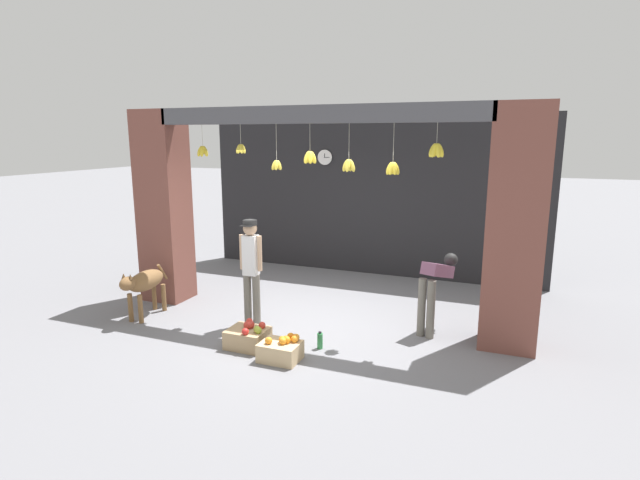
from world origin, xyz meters
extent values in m
plane|color=slate|center=(0.00, 0.00, 0.00)|extent=(60.00, 60.00, 0.00)
cube|color=#232326|center=(0.00, 3.10, 1.55)|extent=(6.69, 0.12, 3.11)
cube|color=brown|center=(-2.69, 0.30, 1.55)|extent=(0.70, 0.60, 3.11)
cube|color=brown|center=(2.69, 0.30, 1.55)|extent=(0.70, 0.60, 3.11)
cube|color=#4C4C51|center=(0.00, 0.12, 2.99)|extent=(4.79, 0.24, 0.24)
cylinder|color=#B2AD99|center=(-1.74, 0.08, 2.71)|extent=(0.01, 0.01, 0.31)
ellipsoid|color=yellow|center=(-1.69, 0.08, 2.47)|extent=(0.11, 0.06, 0.18)
ellipsoid|color=yellow|center=(-1.72, 0.12, 2.47)|extent=(0.08, 0.11, 0.18)
ellipsoid|color=yellow|center=(-1.77, 0.11, 2.47)|extent=(0.11, 0.09, 0.18)
ellipsoid|color=yellow|center=(-1.77, 0.06, 2.47)|extent=(0.11, 0.09, 0.18)
ellipsoid|color=yellow|center=(-1.72, 0.04, 2.47)|extent=(0.08, 0.11, 0.18)
cylinder|color=#B2AD99|center=(-1.11, 0.12, 2.72)|extent=(0.01, 0.01, 0.28)
ellipsoid|color=gold|center=(-1.07, 0.12, 2.52)|extent=(0.10, 0.05, 0.15)
ellipsoid|color=gold|center=(-1.08, 0.15, 2.52)|extent=(0.08, 0.09, 0.16)
ellipsoid|color=gold|center=(-1.11, 0.16, 2.52)|extent=(0.06, 0.10, 0.15)
ellipsoid|color=gold|center=(-1.14, 0.14, 2.52)|extent=(0.10, 0.07, 0.16)
ellipsoid|color=gold|center=(-1.14, 0.11, 2.52)|extent=(0.10, 0.07, 0.16)
ellipsoid|color=gold|center=(-1.11, 0.09, 2.52)|extent=(0.06, 0.10, 0.15)
ellipsoid|color=gold|center=(-1.08, 0.09, 2.52)|extent=(0.08, 0.09, 0.16)
cylinder|color=#B2AD99|center=(-0.51, 0.09, 2.61)|extent=(0.01, 0.01, 0.50)
ellipsoid|color=gold|center=(-0.47, 0.09, 2.29)|extent=(0.10, 0.05, 0.16)
ellipsoid|color=gold|center=(-0.50, 0.12, 2.29)|extent=(0.07, 0.10, 0.16)
ellipsoid|color=gold|center=(-0.54, 0.11, 2.29)|extent=(0.10, 0.08, 0.16)
ellipsoid|color=gold|center=(-0.54, 0.06, 2.29)|extent=(0.10, 0.08, 0.16)
ellipsoid|color=gold|center=(-0.50, 0.05, 2.29)|extent=(0.07, 0.10, 0.16)
cylinder|color=#B2AD99|center=(-0.02, 0.14, 2.68)|extent=(0.01, 0.01, 0.37)
ellipsoid|color=yellow|center=(0.03, 0.14, 2.41)|extent=(0.12, 0.07, 0.19)
ellipsoid|color=yellow|center=(0.00, 0.18, 2.41)|extent=(0.10, 0.12, 0.20)
ellipsoid|color=yellow|center=(-0.05, 0.18, 2.41)|extent=(0.10, 0.12, 0.20)
ellipsoid|color=yellow|center=(-0.07, 0.14, 2.41)|extent=(0.12, 0.07, 0.19)
ellipsoid|color=yellow|center=(-0.05, 0.09, 2.41)|extent=(0.10, 0.12, 0.20)
ellipsoid|color=yellow|center=(0.00, 0.09, 2.41)|extent=(0.10, 0.12, 0.20)
cylinder|color=#B2AD99|center=(0.56, 0.09, 2.63)|extent=(0.01, 0.01, 0.47)
ellipsoid|color=gold|center=(0.60, 0.09, 2.31)|extent=(0.12, 0.06, 0.18)
ellipsoid|color=gold|center=(0.56, 0.14, 2.31)|extent=(0.06, 0.12, 0.18)
ellipsoid|color=gold|center=(0.51, 0.09, 2.31)|extent=(0.12, 0.06, 0.18)
ellipsoid|color=gold|center=(0.56, 0.05, 2.31)|extent=(0.06, 0.12, 0.18)
cylinder|color=#B2AD99|center=(1.15, 0.14, 2.62)|extent=(0.01, 0.01, 0.50)
ellipsoid|color=yellow|center=(1.19, 0.14, 2.28)|extent=(0.12, 0.07, 0.19)
ellipsoid|color=yellow|center=(1.18, 0.17, 2.28)|extent=(0.10, 0.11, 0.19)
ellipsoid|color=yellow|center=(1.14, 0.18, 2.28)|extent=(0.08, 0.12, 0.19)
ellipsoid|color=yellow|center=(1.11, 0.16, 2.28)|extent=(0.12, 0.09, 0.19)
ellipsoid|color=yellow|center=(1.11, 0.12, 2.28)|extent=(0.12, 0.09, 0.19)
ellipsoid|color=yellow|center=(1.14, 0.09, 2.28)|extent=(0.08, 0.12, 0.19)
ellipsoid|color=yellow|center=(1.18, 0.10, 2.28)|extent=(0.10, 0.11, 0.19)
cylinder|color=#B2AD99|center=(1.71, 0.08, 2.74)|extent=(0.01, 0.01, 0.26)
ellipsoid|color=yellow|center=(1.76, 0.08, 2.52)|extent=(0.13, 0.07, 0.19)
ellipsoid|color=yellow|center=(1.73, 0.12, 2.52)|extent=(0.10, 0.12, 0.20)
ellipsoid|color=yellow|center=(1.68, 0.12, 2.52)|extent=(0.10, 0.12, 0.20)
ellipsoid|color=yellow|center=(1.66, 0.08, 2.52)|extent=(0.13, 0.07, 0.19)
ellipsoid|color=yellow|center=(1.68, 0.03, 2.52)|extent=(0.10, 0.12, 0.20)
ellipsoid|color=yellow|center=(1.73, 0.03, 2.52)|extent=(0.10, 0.12, 0.20)
ellipsoid|color=brown|center=(-2.43, -0.54, 0.56)|extent=(0.34, 0.75, 0.30)
cylinder|color=brown|center=(-2.33, -0.82, 0.21)|extent=(0.07, 0.07, 0.43)
cylinder|color=brown|center=(-2.50, -0.83, 0.21)|extent=(0.07, 0.07, 0.43)
cylinder|color=brown|center=(-2.36, -0.26, 0.21)|extent=(0.07, 0.07, 0.43)
cylinder|color=brown|center=(-2.53, -0.27, 0.21)|extent=(0.07, 0.07, 0.43)
ellipsoid|color=brown|center=(-2.41, -0.95, 0.63)|extent=(0.20, 0.28, 0.20)
cone|color=brown|center=(-2.35, -0.95, 0.73)|extent=(0.07, 0.07, 0.08)
cone|color=brown|center=(-2.47, -0.95, 0.73)|extent=(0.07, 0.07, 0.08)
cylinder|color=brown|center=(-2.45, -0.14, 0.59)|extent=(0.06, 0.23, 0.30)
cylinder|color=#6B665B|center=(-0.69, -0.28, 0.38)|extent=(0.11, 0.11, 0.76)
cylinder|color=#6B665B|center=(-0.83, -0.29, 0.38)|extent=(0.11, 0.11, 0.76)
cube|color=white|center=(-0.76, -0.29, 1.05)|extent=(0.21, 0.18, 0.57)
cylinder|color=tan|center=(-0.62, -0.28, 1.08)|extent=(0.06, 0.06, 0.50)
cylinder|color=tan|center=(-0.90, -0.29, 1.08)|extent=(0.06, 0.06, 0.50)
sphere|color=tan|center=(-0.76, -0.29, 1.43)|extent=(0.20, 0.20, 0.20)
cylinder|color=#2D2D2D|center=(-0.76, -0.29, 1.51)|extent=(0.20, 0.20, 0.07)
cube|color=#2D2D2D|center=(-0.75, -0.39, 1.49)|extent=(0.17, 0.12, 0.01)
cylinder|color=#6B665B|center=(1.58, 0.23, 0.41)|extent=(0.11, 0.11, 0.81)
cylinder|color=#6B665B|center=(1.72, 0.19, 0.41)|extent=(0.11, 0.11, 0.81)
cube|color=#754760|center=(1.74, 0.47, 0.89)|extent=(0.41, 0.64, 0.31)
sphere|color=black|center=(1.87, 0.83, 0.96)|extent=(0.20, 0.20, 0.20)
cube|color=tan|center=(0.13, -1.18, 0.11)|extent=(0.48, 0.38, 0.23)
sphere|color=orange|center=(0.19, -1.14, 0.27)|extent=(0.09, 0.09, 0.09)
sphere|color=orange|center=(0.15, -1.17, 0.27)|extent=(0.09, 0.09, 0.09)
sphere|color=orange|center=(0.28, -1.04, 0.27)|extent=(0.09, 0.09, 0.09)
sphere|color=orange|center=(0.20, -1.04, 0.27)|extent=(0.09, 0.09, 0.09)
sphere|color=orange|center=(0.28, -1.10, 0.27)|extent=(0.09, 0.09, 0.09)
sphere|color=orange|center=(0.01, -1.26, 0.27)|extent=(0.09, 0.09, 0.09)
sphere|color=orange|center=(0.21, -1.16, 0.27)|extent=(0.09, 0.09, 0.09)
sphere|color=orange|center=(0.27, -1.05, 0.27)|extent=(0.09, 0.09, 0.09)
sphere|color=orange|center=(0.18, -1.21, 0.27)|extent=(0.09, 0.09, 0.09)
cube|color=tan|center=(-0.44, -0.98, 0.12)|extent=(0.50, 0.43, 0.24)
sphere|color=red|center=(-0.43, -0.90, 0.28)|extent=(0.09, 0.09, 0.09)
sphere|color=red|center=(-0.42, -0.94, 0.28)|extent=(0.09, 0.09, 0.09)
sphere|color=red|center=(-0.28, -0.88, 0.28)|extent=(0.09, 0.09, 0.09)
sphere|color=#99B238|center=(-0.27, -1.03, 0.28)|extent=(0.09, 0.09, 0.09)
sphere|color=#99B238|center=(-0.25, -1.05, 0.28)|extent=(0.09, 0.09, 0.09)
sphere|color=red|center=(-0.46, -0.96, 0.28)|extent=(0.09, 0.09, 0.09)
sphere|color=red|center=(-0.48, -0.92, 0.28)|extent=(0.09, 0.09, 0.09)
sphere|color=red|center=(-0.50, -0.82, 0.28)|extent=(0.09, 0.09, 0.09)
sphere|color=red|center=(-0.38, -1.15, 0.28)|extent=(0.09, 0.09, 0.09)
cylinder|color=#38934C|center=(0.45, -0.68, 0.10)|extent=(0.07, 0.07, 0.21)
cylinder|color=black|center=(0.45, -0.68, 0.22)|extent=(0.04, 0.04, 0.02)
cylinder|color=black|center=(-0.92, 3.03, 2.28)|extent=(0.32, 0.01, 0.32)
cylinder|color=white|center=(-0.92, 3.02, 2.28)|extent=(0.30, 0.02, 0.30)
cube|color=black|center=(-0.92, 3.01, 2.32)|extent=(0.01, 0.01, 0.08)
cube|color=black|center=(-0.87, 3.01, 2.28)|extent=(0.11, 0.01, 0.01)
camera|label=1|loc=(2.68, -6.30, 2.70)|focal=28.00mm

